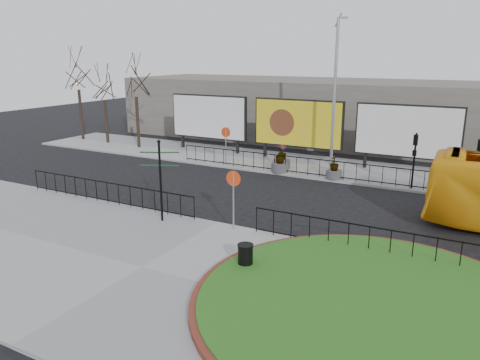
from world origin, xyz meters
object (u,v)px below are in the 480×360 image
Objects in this scene: planter_b at (280,162)px; fingerpost_sign at (160,173)px; litter_bin at (245,257)px; billboard_mid at (298,124)px; planter_c at (334,170)px; lamp_post at (335,94)px; planter_a at (282,160)px.

fingerpost_sign is at bearing -95.52° from planter_b.
litter_bin is (5.37, -2.50, -1.69)m from fingerpost_sign.
billboard_mid is 3.85× the size of planter_b.
fingerpost_sign is 11.41m from planter_c.
billboard_mid is 0.67× the size of lamp_post.
lamp_post is 15.20m from litter_bin.
lamp_post is at bearing 50.13° from fingerpost_sign.
lamp_post is 10.32× the size of litter_bin.
fingerpost_sign is at bearing -107.19° from lamp_post.
fingerpost_sign is at bearing 155.04° from litter_bin.
lamp_post is (3.01, -1.97, 2.23)m from billboard_mid.
billboard_mid is 3.24m from planter_a.
fingerpost_sign is 2.37× the size of planter_a.
planter_a is at bearing 108.56° from litter_bin.
litter_bin is 12.94m from planter_c.
fingerpost_sign is (-3.71, -12.00, -2.57)m from lamp_post.
planter_a reaches higher than litter_bin.
planter_a is 1.08× the size of planter_c.
fingerpost_sign reaches higher than planter_b.
billboard_mid reaches higher than planter_a.
planter_b is at bearing 61.80° from fingerpost_sign.
planter_c is (4.40, 10.40, -1.65)m from fingerpost_sign.
lamp_post is 2.60× the size of fingerpost_sign.
billboard_mid reaches higher than litter_bin.
planter_b reaches higher than planter_a.
lamp_post reaches higher than planter_b.
fingerpost_sign is at bearing -92.89° from billboard_mid.
litter_bin is 0.64× the size of planter_c.
lamp_post is 4.56m from planter_c.
fingerpost_sign is at bearing -112.96° from planter_c.
planter_b is at bearing -85.20° from billboard_mid.
lamp_post is 5.21m from planter_a.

